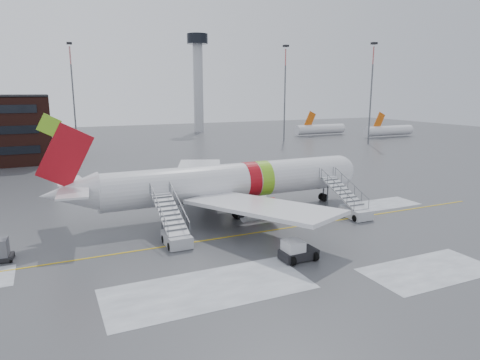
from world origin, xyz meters
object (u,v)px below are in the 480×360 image
airliner (224,183)px  airstair_fwd (351,206)px  airstair_aft (174,231)px  pushback_tug (297,251)px

airliner → airstair_fwd: size_ratio=4.55×
airstair_aft → pushback_tug: airstair_aft is taller
airstair_aft → airliner: bearing=41.2°
airliner → airstair_fwd: bearing=-28.9°
airliner → airstair_fwd: (11.86, -6.54, -2.35)m
airliner → pushback_tug: (0.14, -14.46, -2.68)m
airliner → airstair_aft: airliner is taller
airliner → airstair_aft: size_ratio=4.55×
airstair_fwd → pushback_tug: 14.15m
airliner → airstair_aft: bearing=-138.8°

